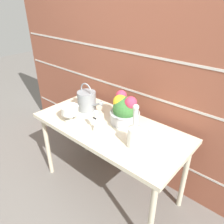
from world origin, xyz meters
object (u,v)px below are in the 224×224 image
at_px(flower_planter, 125,110).
at_px(crystal_pedestal_bowl, 70,111).
at_px(watering_can, 87,100).
at_px(figurine_vase, 96,123).
at_px(glass_decanter, 134,133).

bearing_deg(flower_planter, crystal_pedestal_bowl, -141.04).
height_order(watering_can, figurine_vase, watering_can).
xyz_separation_m(watering_can, figurine_vase, (0.34, -0.21, -0.02)).
relative_size(crystal_pedestal_bowl, figurine_vase, 0.84).
xyz_separation_m(flower_planter, glass_decanter, (0.27, -0.23, -0.00)).
distance_m(watering_can, flower_planter, 0.42).
relative_size(watering_can, figurine_vase, 1.66).
bearing_deg(figurine_vase, watering_can, 147.73).
bearing_deg(figurine_vase, flower_planter, 72.62).
bearing_deg(flower_planter, figurine_vase, -107.38).
bearing_deg(glass_decanter, watering_can, 165.79).
distance_m(watering_can, glass_decanter, 0.71).
height_order(watering_can, flower_planter, watering_can).
xyz_separation_m(watering_can, crystal_pedestal_bowl, (0.05, -0.25, 0.00)).
bearing_deg(crystal_pedestal_bowl, flower_planter, 38.96).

